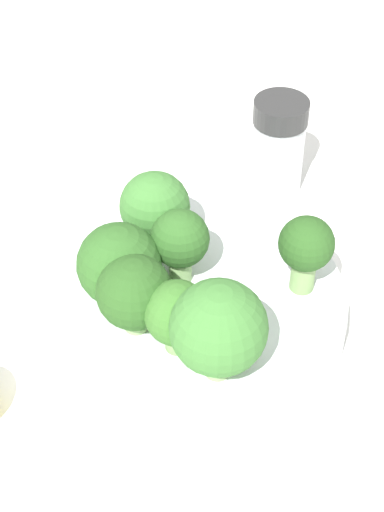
% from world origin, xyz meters
% --- Properties ---
extents(ground_plane, '(3.00, 3.00, 0.00)m').
position_xyz_m(ground_plane, '(0.00, 0.00, 0.00)').
color(ground_plane, white).
extents(bowl, '(0.20, 0.20, 0.03)m').
position_xyz_m(bowl, '(0.00, 0.00, 0.02)').
color(bowl, silver).
rests_on(bowl, ground_plane).
extents(broccoli_floret_0, '(0.06, 0.06, 0.07)m').
position_xyz_m(broccoli_floret_0, '(-0.02, -0.06, 0.07)').
color(broccoli_floret_0, '#8EB770').
rests_on(broccoli_floret_0, bowl).
extents(broccoli_floret_1, '(0.05, 0.05, 0.05)m').
position_xyz_m(broccoli_floret_1, '(-0.04, -0.01, 0.06)').
color(broccoli_floret_1, '#8EB770').
rests_on(broccoli_floret_1, bowl).
extents(broccoli_floret_2, '(0.04, 0.04, 0.05)m').
position_xyz_m(broccoli_floret_2, '(-0.03, -0.03, 0.06)').
color(broccoli_floret_2, '#7A9E5B').
rests_on(broccoli_floret_2, bowl).
extents(broccoli_floret_3, '(0.05, 0.05, 0.06)m').
position_xyz_m(broccoli_floret_3, '(-0.00, 0.05, 0.07)').
color(broccoli_floret_3, '#8EB770').
rests_on(broccoli_floret_3, bowl).
extents(broccoli_floret_4, '(0.04, 0.04, 0.05)m').
position_xyz_m(broccoli_floret_4, '(-0.00, 0.02, 0.06)').
color(broccoli_floret_4, '#8EB770').
rests_on(broccoli_floret_4, bowl).
extents(broccoli_floret_5, '(0.05, 0.05, 0.05)m').
position_xyz_m(broccoli_floret_5, '(-0.04, 0.02, 0.06)').
color(broccoli_floret_5, '#7A9E5B').
rests_on(broccoli_floret_5, bowl).
extents(broccoli_floret_6, '(0.04, 0.04, 0.05)m').
position_xyz_m(broccoli_floret_6, '(0.06, -0.03, 0.07)').
color(broccoli_floret_6, '#7A9E5B').
rests_on(broccoli_floret_6, bowl).
extents(pepper_shaker, '(0.04, 0.04, 0.08)m').
position_xyz_m(pepper_shaker, '(0.13, 0.10, 0.04)').
color(pepper_shaker, '#B2B7BC').
rests_on(pepper_shaker, ground_plane).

